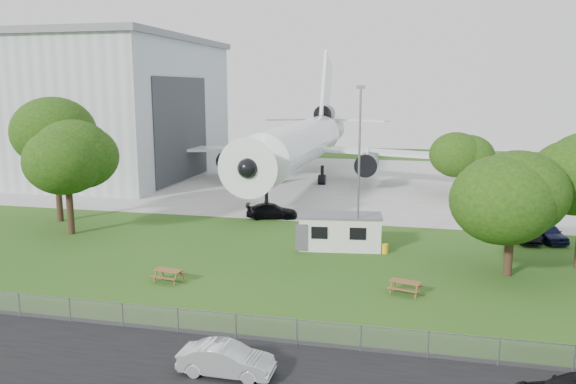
% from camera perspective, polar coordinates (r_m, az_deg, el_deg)
% --- Properties ---
extents(ground, '(160.00, 160.00, 0.00)m').
position_cam_1_polar(ground, '(37.72, -6.60, -8.01)').
color(ground, '#36611C').
extents(asphalt_strip, '(120.00, 8.00, 0.02)m').
position_cam_1_polar(asphalt_strip, '(26.76, -16.27, -16.42)').
color(asphalt_strip, black).
rests_on(asphalt_strip, ground).
extents(concrete_apron, '(120.00, 46.00, 0.03)m').
position_cam_1_polar(concrete_apron, '(73.65, 3.25, 1.20)').
color(concrete_apron, '#B7B7B2').
rests_on(concrete_apron, ground).
extents(hangar, '(43.00, 31.00, 18.55)m').
position_cam_1_polar(hangar, '(85.83, -23.06, 8.01)').
color(hangar, '#B2B7BC').
rests_on(hangar, ground).
extents(airliner, '(46.36, 47.73, 17.69)m').
position_cam_1_polar(airliner, '(71.25, 1.41, 5.16)').
color(airliner, white).
rests_on(airliner, ground).
extents(site_cabin, '(6.89, 3.45, 2.62)m').
position_cam_1_polar(site_cabin, '(42.49, 5.32, -4.01)').
color(site_cabin, silver).
rests_on(site_cabin, ground).
extents(picnic_west, '(2.05, 1.81, 0.76)m').
position_cam_1_polar(picnic_west, '(36.42, -12.00, -8.86)').
color(picnic_west, brown).
rests_on(picnic_west, ground).
extents(picnic_east, '(2.14, 1.93, 0.76)m').
position_cam_1_polar(picnic_east, '(34.36, 11.80, -10.05)').
color(picnic_east, brown).
rests_on(picnic_east, ground).
extents(fence, '(58.00, 0.04, 1.30)m').
position_cam_1_polar(fence, '(29.55, -12.90, -13.60)').
color(fence, gray).
rests_on(fence, ground).
extents(lamp_mast, '(0.16, 0.16, 12.00)m').
position_cam_1_polar(lamp_mast, '(40.49, 7.21, 2.00)').
color(lamp_mast, slate).
rests_on(lamp_mast, ground).
extents(tree_west_big, '(7.41, 7.41, 11.43)m').
position_cam_1_polar(tree_west_big, '(54.08, -22.64, 5.24)').
color(tree_west_big, '#382619').
rests_on(tree_west_big, ground).
extents(tree_west_small, '(7.20, 7.20, 9.74)m').
position_cam_1_polar(tree_west_small, '(49.02, -21.57, 2.98)').
color(tree_west_small, '#382619').
rests_on(tree_west_small, ground).
extents(tree_east_front, '(7.16, 7.16, 8.78)m').
position_cam_1_polar(tree_east_front, '(38.15, 21.86, -0.43)').
color(tree_east_front, '#382619').
rests_on(tree_east_front, ground).
extents(tree_far_apron, '(6.50, 6.50, 7.83)m').
position_cam_1_polar(tree_far_apron, '(64.94, 17.14, 3.54)').
color(tree_far_apron, '#382619').
rests_on(tree_far_apron, ground).
extents(car_centre_sedan, '(4.07, 1.44, 1.34)m').
position_cam_1_polar(car_centre_sedan, '(24.80, -6.29, -16.59)').
color(car_centre_sedan, silver).
rests_on(car_centre_sedan, ground).
extents(car_ne_hatch, '(2.79, 4.42, 1.40)m').
position_cam_1_polar(car_ne_hatch, '(48.85, 24.90, -3.78)').
color(car_ne_hatch, black).
rests_on(car_ne_hatch, ground).
extents(car_ne_sedan, '(2.02, 4.42, 1.40)m').
position_cam_1_polar(car_ne_sedan, '(48.28, 22.91, -3.78)').
color(car_ne_sedan, black).
rests_on(car_ne_sedan, ground).
extents(car_apron_van, '(5.07, 2.96, 1.38)m').
position_cam_1_polar(car_apron_van, '(52.08, -1.66, -1.95)').
color(car_apron_van, black).
rests_on(car_apron_van, ground).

